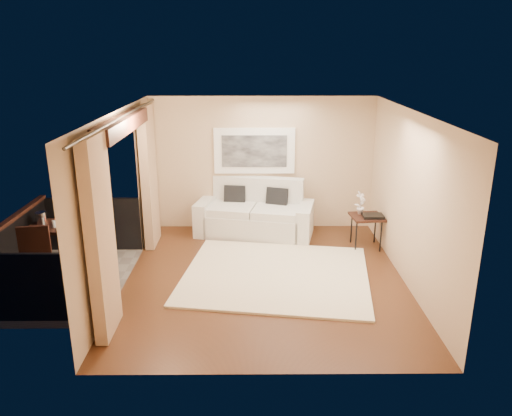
{
  "coord_description": "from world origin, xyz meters",
  "views": [
    {
      "loc": [
        -0.2,
        -7.4,
        3.62
      ],
      "look_at": [
        -0.14,
        0.51,
        1.05
      ],
      "focal_mm": 35.0,
      "sensor_mm": 36.0,
      "label": 1
    }
  ],
  "objects_px": {
    "bistro_table": "(50,230)",
    "ice_bucket": "(41,218)",
    "side_table": "(367,219)",
    "orchid": "(361,203)",
    "balcony_chair_far": "(74,251)",
    "sofa": "(255,215)",
    "balcony_chair_near": "(34,256)"
  },
  "relations": [
    {
      "from": "orchid",
      "to": "bistro_table",
      "type": "xyz_separation_m",
      "value": [
        -5.42,
        -0.99,
        -0.15
      ]
    },
    {
      "from": "orchid",
      "to": "balcony_chair_far",
      "type": "distance_m",
      "value": 5.1
    },
    {
      "from": "balcony_chair_near",
      "to": "orchid",
      "type": "bearing_deg",
      "value": 10.51
    },
    {
      "from": "ice_bucket",
      "to": "bistro_table",
      "type": "bearing_deg",
      "value": -28.42
    },
    {
      "from": "bistro_table",
      "to": "balcony_chair_far",
      "type": "height_order",
      "value": "balcony_chair_far"
    },
    {
      "from": "sofa",
      "to": "balcony_chair_far",
      "type": "distance_m",
      "value": 3.62
    },
    {
      "from": "bistro_table",
      "to": "ice_bucket",
      "type": "distance_m",
      "value": 0.26
    },
    {
      "from": "sofa",
      "to": "bistro_table",
      "type": "distance_m",
      "value": 3.84
    },
    {
      "from": "side_table",
      "to": "sofa",
      "type": "bearing_deg",
      "value": 160.07
    },
    {
      "from": "bistro_table",
      "to": "ice_bucket",
      "type": "bearing_deg",
      "value": 151.58
    },
    {
      "from": "balcony_chair_far",
      "to": "ice_bucket",
      "type": "relative_size",
      "value": 4.63
    },
    {
      "from": "balcony_chair_near",
      "to": "sofa",
      "type": "bearing_deg",
      "value": 28.22
    },
    {
      "from": "side_table",
      "to": "bistro_table",
      "type": "relative_size",
      "value": 0.81
    },
    {
      "from": "bistro_table",
      "to": "side_table",
      "type": "bearing_deg",
      "value": 9.06
    },
    {
      "from": "balcony_chair_far",
      "to": "sofa",
      "type": "bearing_deg",
      "value": -129.44
    },
    {
      "from": "sofa",
      "to": "side_table",
      "type": "distance_m",
      "value": 2.21
    },
    {
      "from": "bistro_table",
      "to": "ice_bucket",
      "type": "relative_size",
      "value": 3.86
    },
    {
      "from": "orchid",
      "to": "bistro_table",
      "type": "relative_size",
      "value": 0.57
    },
    {
      "from": "sofa",
      "to": "balcony_chair_far",
      "type": "height_order",
      "value": "sofa"
    },
    {
      "from": "sofa",
      "to": "orchid",
      "type": "relative_size",
      "value": 5.56
    },
    {
      "from": "ice_bucket",
      "to": "orchid",
      "type": "bearing_deg",
      "value": 9.17
    },
    {
      "from": "sofa",
      "to": "ice_bucket",
      "type": "height_order",
      "value": "sofa"
    },
    {
      "from": "balcony_chair_far",
      "to": "balcony_chair_near",
      "type": "distance_m",
      "value": 0.61
    },
    {
      "from": "bistro_table",
      "to": "balcony_chair_far",
      "type": "distance_m",
      "value": 0.81
    },
    {
      "from": "side_table",
      "to": "orchid",
      "type": "height_order",
      "value": "orchid"
    },
    {
      "from": "sofa",
      "to": "ice_bucket",
      "type": "xyz_separation_m",
      "value": [
        -3.62,
        -1.55,
        0.48
      ]
    },
    {
      "from": "bistro_table",
      "to": "sofa",
      "type": "bearing_deg",
      "value": 25.28
    },
    {
      "from": "side_table",
      "to": "bistro_table",
      "type": "height_order",
      "value": "bistro_table"
    },
    {
      "from": "orchid",
      "to": "sofa",
      "type": "bearing_deg",
      "value": 161.74
    },
    {
      "from": "side_table",
      "to": "ice_bucket",
      "type": "height_order",
      "value": "ice_bucket"
    },
    {
      "from": "balcony_chair_near",
      "to": "ice_bucket",
      "type": "xyz_separation_m",
      "value": [
        -0.29,
        1.05,
        0.25
      ]
    },
    {
      "from": "sofa",
      "to": "balcony_chair_near",
      "type": "bearing_deg",
      "value": -130.09
    }
  ]
}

